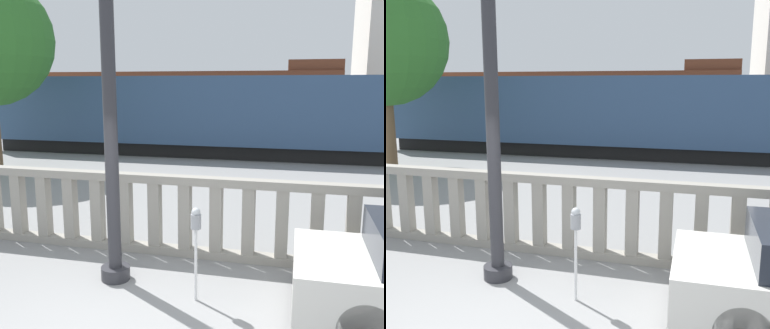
% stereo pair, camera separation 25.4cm
% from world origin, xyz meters
% --- Properties ---
extents(balustrade, '(13.18, 0.24, 1.40)m').
position_xyz_m(balustrade, '(0.00, 2.71, 0.70)').
color(balustrade, gray).
rests_on(balustrade, ground).
extents(lamppost, '(0.43, 0.43, 7.05)m').
position_xyz_m(lamppost, '(-0.52, 1.57, 3.68)').
color(lamppost, '#2D2D33').
rests_on(lamppost, ground).
extents(parking_meter, '(0.14, 0.14, 1.31)m').
position_xyz_m(parking_meter, '(0.81, 1.24, 1.02)').
color(parking_meter, silver).
rests_on(parking_meter, ground).
extents(train_near, '(25.10, 2.71, 3.82)m').
position_xyz_m(train_near, '(1.92, 13.28, 1.70)').
color(train_near, black).
rests_on(train_near, ground).
extents(train_far, '(21.45, 3.16, 4.25)m').
position_xyz_m(train_far, '(-6.11, 22.34, 1.92)').
color(train_far, black).
rests_on(train_far, ground).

